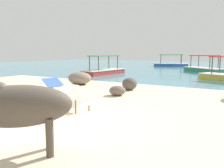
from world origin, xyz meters
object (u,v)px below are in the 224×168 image
Objects in this scene: boat_red at (104,70)px; boat_blue at (171,64)px; deck_chair_far at (71,97)px; deck_chair_near at (51,88)px; boat_green at (204,68)px; cow at (14,107)px.

boat_red is 12.05m from boat_blue.
boat_red reaches higher than deck_chair_far.
boat_blue reaches higher than deck_chair_far.
deck_chair_far is 0.22× the size of boat_blue.
boat_green is (1.58, 14.53, -0.13)m from deck_chair_near.
boat_red reaches higher than cow.
deck_chair_far is 0.24× the size of boat_green.
boat_green is at bearing -132.29° from cow.
boat_green is (4.65, -6.10, 0.00)m from boat_blue.
deck_chair_near is 20.86m from boat_blue.
cow is 0.45× the size of boat_green.
cow is 0.42× the size of boat_blue.
cow is 0.43× the size of boat_red.
boat_blue is at bearing 0.20° from boat_red.
boat_blue and boat_green have the same top height.
boat_red is 0.97× the size of boat_blue.
cow reaches higher than deck_chair_near.
boat_blue is at bearing -122.16° from cow.
deck_chair_near is at bearing 78.89° from boat_blue.
boat_blue is (-4.58, 21.44, -0.13)m from deck_chair_far.
boat_red reaches higher than deck_chair_near.
deck_chair_near is at bearing -57.59° from boat_green.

